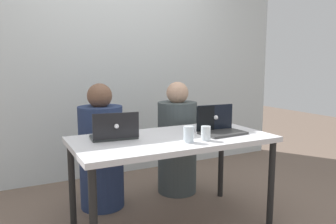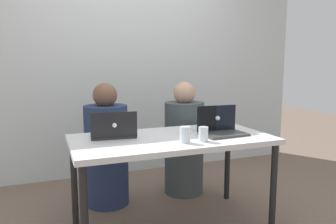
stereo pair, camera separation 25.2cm
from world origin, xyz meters
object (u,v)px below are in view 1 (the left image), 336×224
object	(u,v)px
laptop_back_left	(114,133)
water_glass_right	(206,134)
water_glass_center	(189,135)
person_on_left	(101,153)
person_on_right	(177,144)
laptop_front_right	(220,127)
laptop_back_right	(210,124)

from	to	relation	value
laptop_back_left	water_glass_right	world-z (taller)	laptop_back_left
water_glass_center	water_glass_right	world-z (taller)	water_glass_center
person_on_left	person_on_right	world-z (taller)	person_on_left
laptop_back_left	laptop_front_right	xyz separation A→B (m)	(0.81, -0.18, 0.00)
person_on_left	water_glass_right	size ratio (longest dim) A/B	10.60
laptop_back_left	laptop_front_right	distance (m)	0.83
laptop_back_right	water_glass_center	xyz separation A→B (m)	(-0.38, -0.30, 0.00)
person_on_left	laptop_back_right	bearing A→B (deg)	138.39
laptop_back_left	laptop_back_right	bearing A→B (deg)	-176.44
laptop_front_right	water_glass_right	world-z (taller)	laptop_front_right
laptop_back_left	laptop_front_right	world-z (taller)	laptop_front_right
laptop_back_right	water_glass_right	distance (m)	0.39
laptop_back_left	water_glass_right	bearing A→B (deg)	155.62
person_on_right	water_glass_right	xyz separation A→B (m)	(-0.23, -0.84, 0.28)
person_on_right	laptop_front_right	bearing A→B (deg)	93.97
laptop_back_right	water_glass_right	xyz separation A→B (m)	(-0.24, -0.30, -0.00)
laptop_back_right	laptop_front_right	distance (m)	0.15
water_glass_right	laptop_back_left	bearing A→B (deg)	149.60
person_on_right	laptop_back_left	distance (m)	0.99
laptop_back_right	water_glass_center	bearing A→B (deg)	41.19
laptop_back_left	laptop_front_right	bearing A→B (deg)	173.42
person_on_left	water_glass_center	world-z (taller)	person_on_left
water_glass_center	laptop_back_left	bearing A→B (deg)	142.88
laptop_back_left	laptop_back_right	distance (m)	0.82
laptop_front_right	water_glass_right	xyz separation A→B (m)	(-0.24, -0.16, -0.00)
laptop_back_left	water_glass_center	distance (m)	0.55
person_on_right	water_glass_center	size ratio (longest dim) A/B	9.59
person_on_left	water_glass_right	world-z (taller)	person_on_left
person_on_left	laptop_back_left	xyz separation A→B (m)	(-0.03, -0.51, 0.28)
laptop_front_right	person_on_left	bearing A→B (deg)	134.45
person_on_right	laptop_front_right	xyz separation A→B (m)	(0.01, -0.69, 0.28)
person_on_right	laptop_back_left	size ratio (longest dim) A/B	3.13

